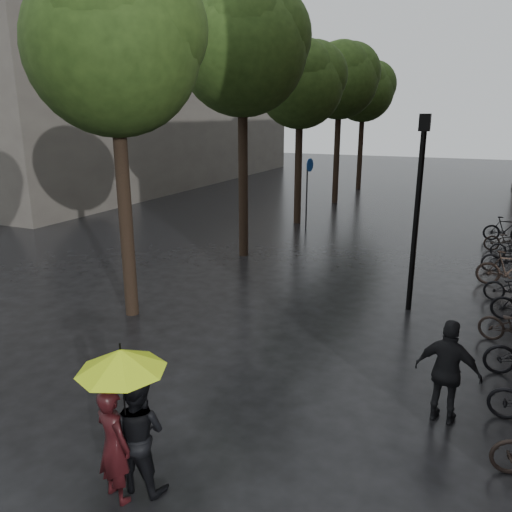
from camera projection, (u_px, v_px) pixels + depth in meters
The scene contains 8 objects.
bg_building at pixel (107, 83), 36.01m from camera, with size 16.00×30.00×14.00m, color #47423D.
street_trees at pixel (274, 71), 18.47m from camera, with size 4.33×34.03×8.91m.
person_burgundy at pixel (114, 444), 6.25m from camera, with size 0.57×0.38×1.57m, color black.
person_black at pixel (138, 434), 6.44m from camera, with size 0.78×0.61×1.61m, color black.
lime_umbrella at pixel (121, 360), 5.95m from camera, with size 1.10×1.10×1.62m.
pedestrian_walking at pixel (448, 372), 7.85m from camera, with size 1.02×0.42×1.74m, color black.
lamp_post at pixel (418, 195), 11.92m from camera, with size 0.25×0.25×4.80m.
cycle_sign at pixel (308, 183), 21.10m from camera, with size 0.16×0.55×3.03m.
Camera 1 is at (3.45, -2.28, 4.77)m, focal length 35.00 mm.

